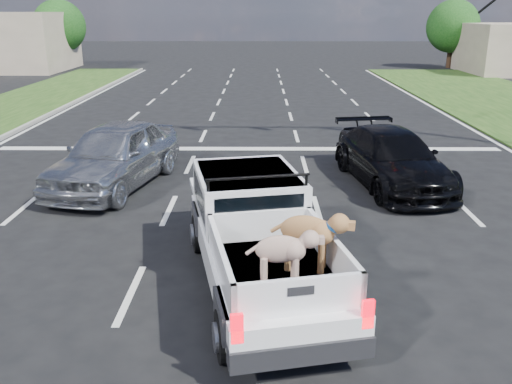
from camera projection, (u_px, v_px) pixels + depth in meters
ground at (236, 295)px, 8.95m from camera, size 160.00×160.00×0.00m
road_markings at (246, 178)px, 15.17m from camera, size 17.75×60.00×0.01m
traffic_signal at (472, 2)px, 17.35m from camera, size 9.11×0.31×7.00m
building_left at (1, 41)px, 42.54m from camera, size 10.00×8.00×4.40m
tree_far_c at (59, 26)px, 44.06m from camera, size 4.20×4.20×5.40m
tree_far_d at (453, 26)px, 43.82m from camera, size 4.20×4.20×5.40m
pickup_truck at (259, 235)px, 9.04m from camera, size 2.85×5.40×1.93m
silver_sedan at (115, 155)px, 14.28m from camera, size 3.12×5.35×1.71m
black_coupe at (392, 158)px, 14.42m from camera, size 2.81×5.27×1.45m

